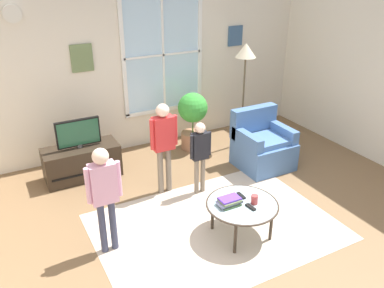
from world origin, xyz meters
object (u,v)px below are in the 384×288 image
Objects in this scene: person_black_shirt at (200,150)px; person_red_shirt at (164,138)px; armchair at (262,146)px; remote_near_books at (251,207)px; cup at (254,199)px; remote_near_cup at (241,196)px; coffee_table at (242,205)px; television at (78,133)px; book_stack at (229,201)px; floor_lamp at (245,61)px; person_pink_shirt at (104,189)px; tv_stand at (82,162)px; potted_plant_by_window at (193,116)px.

person_black_shirt is 0.81× the size of person_red_shirt.
armchair is at bearing 11.03° from person_black_shirt.
person_red_shirt is at bearing 106.55° from remote_near_books.
cup is 0.77× the size of remote_near_cup.
remote_near_cup is at bearing 60.51° from coffee_table.
armchair is (2.51, -0.93, -0.37)m from television.
television is 2.56m from coffee_table.
person_red_shirt is at bearing 110.51° from cup.
book_stack reaches higher than coffee_table.
floor_lamp is (1.28, 2.11, 0.97)m from cup.
television is 2.48m from remote_near_cup.
coffee_table is at bearing -60.01° from television.
book_stack reaches higher than remote_near_books.
cup is 0.11× the size of person_black_shirt.
cup is 1.11m from person_black_shirt.
floor_lamp is at bearing 29.55° from person_pink_shirt.
floor_lamp reaches higher than person_black_shirt.
armchair is at bearing 41.40° from book_stack.
person_black_shirt is at bearing -168.97° from armchair.
television is at bearing 176.74° from floor_lamp.
person_black_shirt is at bearing 21.88° from person_pink_shirt.
television is 0.50× the size of person_pink_shirt.
remote_near_books is (1.30, -2.32, 0.19)m from tv_stand.
tv_stand is 0.86× the size of person_pink_shirt.
remote_near_cup reaches higher than coffee_table.
television reaches higher than armchair.
tv_stand is 1.79m from person_black_shirt.
book_stack is 0.29× the size of potted_plant_by_window.
remote_near_books is at bearing -131.20° from armchair.
coffee_table is at bearing -119.49° from remote_near_cup.
armchair is 0.85× the size of person_black_shirt.
person_black_shirt is at bearing 94.82° from cup.
television reaches higher than tv_stand.
coffee_table is (1.27, -2.20, -0.30)m from television.
coffee_table is at bearing -60.04° from tv_stand.
television is 1.75m from person_black_shirt.
remote_near_cup is 1.28m from person_red_shirt.
remote_near_cup is 0.11× the size of person_pink_shirt.
person_black_shirt is (-0.05, 0.90, 0.21)m from remote_near_cup.
potted_plant_by_window is at bearing 75.30° from coffee_table.
tv_stand reaches higher than coffee_table.
potted_plant_by_window is (0.99, 1.05, -0.23)m from person_red_shirt.
remote_near_books and remote_near_cup have the same top height.
coffee_table is 0.86× the size of potted_plant_by_window.
remote_near_books is 0.08× the size of floor_lamp.
person_red_shirt is at bearing 101.07° from book_stack.
armchair is 0.91× the size of potted_plant_by_window.
person_red_shirt is at bearing 149.17° from person_black_shirt.
remote_near_cup is at bearing -68.37° from person_red_shirt.
person_black_shirt reaches higher than coffee_table.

